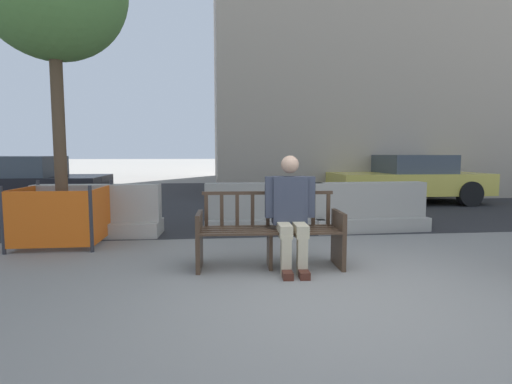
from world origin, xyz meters
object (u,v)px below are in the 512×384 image
(jersey_barrier_centre, at_px, (264,212))
(jersey_barrier_right, at_px, (368,211))
(street_bench, at_px, (269,234))
(construction_fence, at_px, (63,213))
(seated_person, at_px, (291,210))
(car_taxi_near, at_px, (408,179))
(jersey_barrier_left, at_px, (98,215))
(car_sedan_mid, at_px, (2,184))

(jersey_barrier_centre, bearing_deg, jersey_barrier_right, -1.61)
(street_bench, xyz_separation_m, construction_fence, (-2.87, 1.52, 0.06))
(seated_person, relative_size, jersey_barrier_right, 0.65)
(jersey_barrier_right, xyz_separation_m, car_taxi_near, (2.56, 3.64, 0.30))
(jersey_barrier_right, relative_size, car_taxi_near, 0.50)
(car_taxi_near, bearing_deg, seated_person, -127.01)
(construction_fence, distance_m, car_taxi_near, 8.56)
(construction_fence, bearing_deg, seated_person, -27.11)
(jersey_barrier_left, height_order, car_taxi_near, car_taxi_near)
(jersey_barrier_centre, bearing_deg, construction_fence, -168.89)
(seated_person, distance_m, jersey_barrier_right, 2.82)
(car_taxi_near, xyz_separation_m, car_sedan_mid, (-10.02, -0.69, 0.00))
(jersey_barrier_right, distance_m, construction_fence, 4.94)
(seated_person, relative_size, jersey_barrier_centre, 0.65)
(car_taxi_near, bearing_deg, jersey_barrier_left, -152.89)
(jersey_barrier_right, bearing_deg, construction_fence, -173.58)
(street_bench, height_order, jersey_barrier_left, street_bench)
(jersey_barrier_centre, relative_size, car_sedan_mid, 0.44)
(jersey_barrier_right, bearing_deg, jersey_barrier_centre, 178.39)
(construction_fence, bearing_deg, car_taxi_near, 29.33)
(street_bench, bearing_deg, jersey_barrier_centre, 84.45)
(jersey_barrier_centre, bearing_deg, street_bench, -95.55)
(car_taxi_near, bearing_deg, jersey_barrier_centre, -140.72)
(street_bench, xyz_separation_m, car_taxi_near, (4.60, 5.71, 0.25))
(street_bench, relative_size, construction_fence, 1.45)
(street_bench, bearing_deg, jersey_barrier_right, 45.50)
(construction_fence, relative_size, car_taxi_near, 0.29)
(street_bench, distance_m, jersey_barrier_centre, 2.14)
(construction_fence, bearing_deg, jersey_barrier_right, 6.42)
(jersey_barrier_centre, distance_m, jersey_barrier_left, 2.73)
(jersey_barrier_centre, height_order, jersey_barrier_right, same)
(jersey_barrier_centre, bearing_deg, car_sedan_mid, 152.77)
(seated_person, xyz_separation_m, jersey_barrier_right, (1.80, 2.14, -0.35))
(car_sedan_mid, bearing_deg, jersey_barrier_left, -45.46)
(jersey_barrier_right, height_order, construction_fence, construction_fence)
(jersey_barrier_centre, relative_size, jersey_barrier_left, 1.00)
(seated_person, bearing_deg, car_taxi_near, 52.99)
(jersey_barrier_right, distance_m, car_sedan_mid, 8.03)
(jersey_barrier_left, bearing_deg, jersey_barrier_right, 0.03)
(jersey_barrier_centre, height_order, car_taxi_near, car_taxi_near)
(jersey_barrier_left, relative_size, construction_fence, 1.72)
(street_bench, relative_size, jersey_barrier_centre, 0.84)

